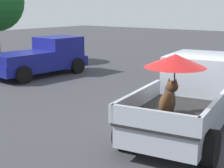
% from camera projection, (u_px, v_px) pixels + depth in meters
% --- Properties ---
extents(ground_plane, '(80.00, 80.00, 0.00)m').
position_uv_depth(ground_plane, '(187.00, 132.00, 9.07)').
color(ground_plane, '#38383D').
extents(pickup_truck_main, '(5.29, 2.93, 2.28)m').
position_uv_depth(pickup_truck_main, '(193.00, 93.00, 9.20)').
color(pickup_truck_main, black).
rests_on(pickup_truck_main, ground).
extents(pickup_truck_far, '(4.89, 2.37, 1.80)m').
position_uv_depth(pickup_truck_far, '(43.00, 57.00, 16.62)').
color(pickup_truck_far, black).
rests_on(pickup_truck_far, ground).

